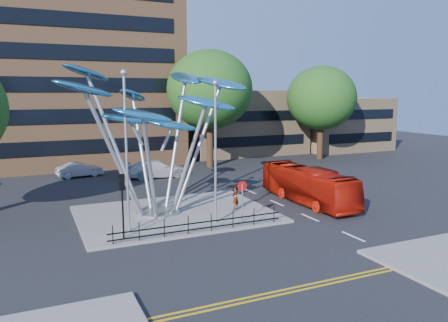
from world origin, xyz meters
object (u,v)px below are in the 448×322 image
no_entry_sign_island (242,194)px  red_bus (308,185)px  tree_far (321,98)px  street_lamp_left (126,138)px  traffic_light_island (122,192)px  tree_right (210,90)px  parked_car_right (157,169)px  pedestrian (235,198)px  street_lamp_right (215,139)px  leaf_sculpture (154,107)px  parked_car_mid (80,170)px

no_entry_sign_island → red_bus: no_entry_sign_island is taller
tree_far → street_lamp_left: size_ratio=1.23×
street_lamp_left → red_bus: (13.00, 1.68, -4.07)m
traffic_light_island → tree_far: bearing=35.8°
tree_right → parked_car_right: size_ratio=2.19×
street_lamp_left → pedestrian: (7.35, 1.69, -4.43)m
street_lamp_left → street_lamp_right: size_ratio=1.06×
leaf_sculpture → street_lamp_left: 4.28m
tree_right → red_bus: tree_right is taller
red_bus → parked_car_right: size_ratio=1.67×
tree_right → traffic_light_island: bearing=-123.7°
tree_far → pedestrian: 26.22m
traffic_light_island → parked_car_mid: traffic_light_island is taller
street_lamp_left → parked_car_mid: street_lamp_left is taller
street_lamp_right → traffic_light_island: 6.05m
no_entry_sign_island → tree_right: bearing=72.9°
street_lamp_right → traffic_light_island: (-5.50, -0.50, -2.48)m
tree_right → leaf_sculpture: size_ratio=0.95×
red_bus → parked_car_right: (-7.18, 13.56, -0.48)m
tree_right → red_bus: (0.50, -16.82, -6.76)m
street_lamp_right → parked_car_right: size_ratio=1.50×
traffic_light_island → pedestrian: bearing=18.9°
leaf_sculpture → traffic_light_island: (-2.93, -4.18, -4.26)m
street_lamp_left → street_lamp_right: (5.00, -0.50, -0.26)m
tree_far → leaf_sculpture: 28.53m
leaf_sculpture → pedestrian: 7.86m
traffic_light_island → red_bus: size_ratio=0.37×
traffic_light_island → parked_car_right: bearing=68.7°
leaf_sculpture → street_lamp_right: leaf_sculpture is taller
parked_car_mid → traffic_light_island: bearing=170.6°
no_entry_sign_island → pedestrian: 2.94m
tree_right → street_lamp_right: (-7.50, -19.00, -2.94)m
tree_right → leaf_sculpture: (-10.07, -15.32, -1.16)m
street_lamp_left → red_bus: street_lamp_left is taller
traffic_light_island → parked_car_mid: bearing=90.4°
red_bus → pedestrian: red_bus is taller
street_lamp_left → parked_car_right: 16.94m
street_lamp_left → parked_car_right: street_lamp_left is taller
tree_far → red_bus: size_ratio=1.17×
no_entry_sign_island → street_lamp_left: bearing=171.4°
tree_right → street_lamp_left: size_ratio=1.38×
street_lamp_left → red_bus: 13.73m
leaf_sculpture → parked_car_mid: size_ratio=3.09×
pedestrian → traffic_light_island: bearing=-10.6°
traffic_light_island → leaf_sculpture: bearing=55.0°
tree_far → traffic_light_island: size_ratio=3.16×
street_lamp_right → no_entry_sign_island: 3.64m
tree_far → street_lamp_right: size_ratio=1.30×
street_lamp_right → pedestrian: 5.26m
street_lamp_right → parked_car_mid: 20.18m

